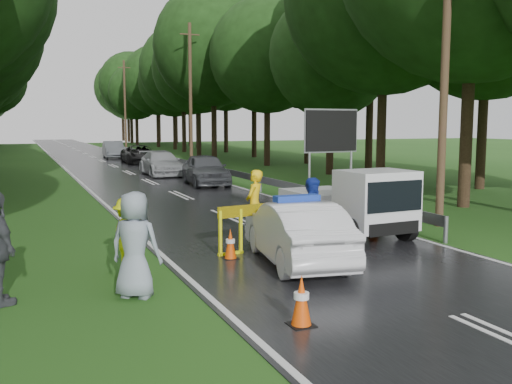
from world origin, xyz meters
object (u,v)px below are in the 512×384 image
work_truck (352,202)px  queue_car_second (161,163)px  officer (254,204)px  civilian (314,214)px  police_sedan (297,233)px  queue_car_first (205,169)px  queue_car_fourth (113,150)px  barrier (270,215)px  queue_car_third (140,155)px

work_truck → queue_car_second: work_truck is taller
officer → civilian: bearing=69.9°
police_sedan → civilian: 1.54m
officer → work_truck: bearing=120.0°
civilian → queue_car_first: (2.03, 14.88, -0.10)m
queue_car_fourth → barrier: bearing=-90.2°
queue_car_third → queue_car_fourth: queue_car_fourth is taller
queue_car_second → queue_car_fourth: bearing=90.5°
civilian → queue_car_second: 20.92m
queue_car_third → civilian: bearing=-92.3°
queue_car_third → queue_car_fourth: bearing=97.5°
queue_car_first → barrier: bearing=-96.2°
police_sedan → queue_car_third: police_sedan is taller
police_sedan → queue_car_first: size_ratio=0.95×
queue_car_first → queue_car_second: size_ratio=0.94×
officer → queue_car_first: bearing=-146.8°
barrier → queue_car_third: bearing=76.0°
police_sedan → barrier: (0.00, 1.42, 0.19)m
work_truck → barrier: size_ratio=1.57×
queue_car_first → police_sedan: bearing=-95.2°
queue_car_third → barrier: bearing=-94.3°
police_sedan → civilian: bearing=-123.3°
work_truck → queue_car_second: bearing=88.5°
work_truck → queue_car_first: 13.81m
police_sedan → queue_car_fourth: police_sedan is taller
work_truck → queue_car_fourth: (-0.55, 37.32, -0.18)m
officer → queue_car_fourth: size_ratio=0.40×
queue_car_first → queue_car_second: (-0.78, 6.00, -0.08)m
police_sedan → barrier: size_ratio=1.55×
civilian → queue_car_third: civilian is taller
queue_car_second → queue_car_third: (0.77, 10.10, -0.01)m
barrier → queue_car_fourth: queue_car_fourth is taller
civilian → queue_car_third: bearing=65.7°
police_sedan → barrier: police_sedan is taller
work_truck → queue_car_first: size_ratio=0.96×
queue_car_fourth → queue_car_first: bearing=-84.9°
barrier → queue_car_second: 20.71m
queue_car_third → officer: bearing=-94.1°
civilian → queue_car_third: size_ratio=0.35×
queue_car_first → queue_car_third: 16.10m
queue_car_second → queue_car_third: 10.13m
queue_car_second → queue_car_third: size_ratio=0.97×
barrier → civilian: size_ratio=1.59×
work_truck → queue_car_fourth: 37.32m
police_sedan → barrier: 1.43m
work_truck → barrier: bearing=-167.7°
officer → civilian: size_ratio=1.05×
police_sedan → officer: (0.22, 2.91, 0.23)m
queue_car_third → queue_car_first: bearing=-88.5°
queue_car_first → queue_car_third: size_ratio=0.92×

